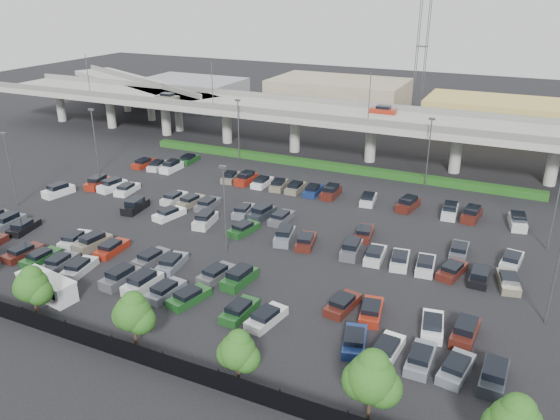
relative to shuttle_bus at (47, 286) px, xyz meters
name	(u,v)px	position (x,y,z in m)	size (l,w,h in m)	color
ground	(259,226)	(11.03, 23.47, -1.15)	(280.00, 280.00, 0.00)	black
overpass	(342,118)	(10.81, 55.48, 5.81)	(150.00, 13.00, 15.80)	gray
on_ramp	(138,86)	(-41.07, 66.52, 5.70)	(50.93, 30.13, 8.80)	gray
hedge	(328,166)	(11.03, 48.47, -0.60)	(66.00, 1.60, 1.10)	#154113
fence	(103,343)	(10.98, -4.53, -0.25)	(70.00, 0.10, 2.00)	black
tree_row	(119,309)	(11.73, -3.05, 2.37)	(65.07, 3.66, 5.94)	#332316
shuttle_bus	(47,286)	(0.00, 0.00, 0.00)	(6.85, 3.20, 2.12)	silver
parked_cars	(238,232)	(10.32, 19.56, -0.54)	(63.14, 41.59, 1.67)	silver
light_poles	(236,170)	(6.91, 25.47, 5.09)	(66.90, 48.38, 10.30)	#4D4D52
distant_buildings	(445,110)	(23.41, 85.29, 2.59)	(138.00, 24.00, 9.00)	gray
comm_tower	(422,44)	(15.03, 97.47, 14.46)	(2.40, 2.40, 30.00)	#4D4D52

